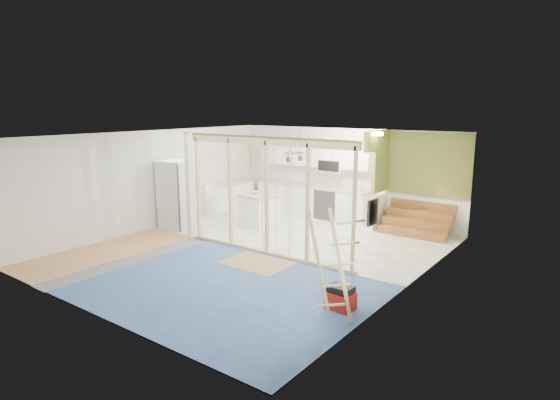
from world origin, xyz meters
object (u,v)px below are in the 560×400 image
Objects in this scene: fridge at (178,194)px; toolbox at (341,299)px; island at (259,210)px; ladder at (332,264)px.

fridge is 4.05× the size of toolbox.
ladder is at bearing -32.33° from island.
island reaches higher than toolbox.
island is 5.85m from ladder.
island is (1.67, 1.39, -0.46)m from fridge.
toolbox is (4.40, -3.37, -0.25)m from island.
toolbox is 0.26× the size of ladder.
toolbox is (6.07, -1.98, -0.71)m from fridge.
toolbox is at bearing -27.46° from fridge.
fridge is 1.77× the size of island.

